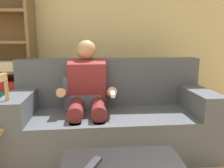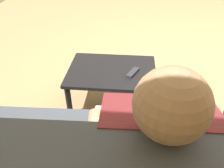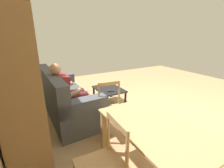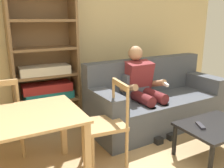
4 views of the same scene
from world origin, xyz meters
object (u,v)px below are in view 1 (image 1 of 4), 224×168
couch (111,117)px  tv_remote (93,165)px  person_lounging (87,95)px  bookshelf (0,71)px

couch → tv_remote: size_ratio=12.38×
person_lounging → tv_remote: bearing=-85.8°
person_lounging → bookshelf: 1.42m
couch → bookshelf: size_ratio=1.09×
couch → person_lounging: person_lounging is taller
couch → bookshelf: bookshelf is taller
tv_remote → bookshelf: bookshelf is taller
couch → person_lounging: (-0.25, -0.03, 0.26)m
tv_remote → person_lounging: bearing=-60.2°
couch → bookshelf: 1.67m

